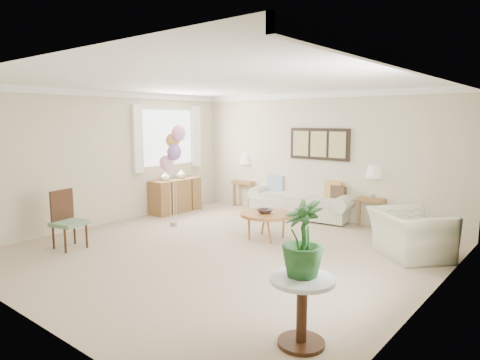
{
  "coord_description": "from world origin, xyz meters",
  "views": [
    {
      "loc": [
        4.29,
        -4.86,
        2.05
      ],
      "look_at": [
        -0.16,
        0.6,
        1.05
      ],
      "focal_mm": 32.0,
      "sensor_mm": 36.0,
      "label": 1
    }
  ],
  "objects_px": {
    "sofa": "(303,201)",
    "coffee_table": "(266,215)",
    "armchair": "(410,234)",
    "accent_chair": "(67,218)",
    "balloon_cluster": "(173,148)"
  },
  "relations": [
    {
      "from": "coffee_table",
      "to": "armchair",
      "type": "bearing_deg",
      "value": 14.42
    },
    {
      "from": "coffee_table",
      "to": "balloon_cluster",
      "type": "distance_m",
      "value": 2.24
    },
    {
      "from": "balloon_cluster",
      "to": "coffee_table",
      "type": "bearing_deg",
      "value": 11.3
    },
    {
      "from": "armchair",
      "to": "coffee_table",
      "type": "bearing_deg",
      "value": 56.18
    },
    {
      "from": "sofa",
      "to": "armchair",
      "type": "xyz_separation_m",
      "value": [
        2.64,
        -1.34,
        0.01
      ]
    },
    {
      "from": "armchair",
      "to": "balloon_cluster",
      "type": "height_order",
      "value": "balloon_cluster"
    },
    {
      "from": "armchair",
      "to": "accent_chair",
      "type": "distance_m",
      "value": 5.34
    },
    {
      "from": "sofa",
      "to": "accent_chair",
      "type": "distance_m",
      "value": 4.7
    },
    {
      "from": "armchair",
      "to": "accent_chair",
      "type": "relative_size",
      "value": 1.15
    },
    {
      "from": "sofa",
      "to": "coffee_table",
      "type": "bearing_deg",
      "value": -77.99
    },
    {
      "from": "armchair",
      "to": "balloon_cluster",
      "type": "bearing_deg",
      "value": 54.75
    },
    {
      "from": "armchair",
      "to": "accent_chair",
      "type": "xyz_separation_m",
      "value": [
        -4.41,
        -3.01,
        0.14
      ]
    },
    {
      "from": "coffee_table",
      "to": "balloon_cluster",
      "type": "height_order",
      "value": "balloon_cluster"
    },
    {
      "from": "sofa",
      "to": "coffee_table",
      "type": "distance_m",
      "value": 1.95
    },
    {
      "from": "sofa",
      "to": "coffee_table",
      "type": "height_order",
      "value": "sofa"
    }
  ]
}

